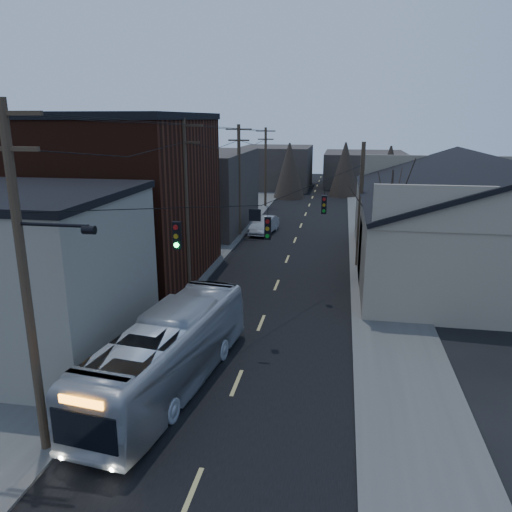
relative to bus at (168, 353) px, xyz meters
The scene contains 13 objects.
road_surface 22.94m from the bus, 83.87° to the left, with size 9.00×110.00×0.02m, color black.
sidewalk_left 23.17m from the bus, 100.10° to the left, with size 4.00×110.00×0.12m, color #474744.
sidewalk_right 24.50m from the bus, 68.55° to the left, with size 4.00×110.00×0.12m, color #474744.
building_clapboard 7.09m from the bus, 164.90° to the left, with size 8.00×8.00×7.00m, color gray.
building_brick 15.25m from the bus, 120.61° to the left, with size 10.00×12.00×10.00m, color black.
building_left_far 29.69m from the bus, 103.78° to the left, with size 9.00×14.00×7.00m, color #36302B.
warehouse 23.58m from the bus, 49.00° to the left, with size 16.16×20.60×7.73m.
building_far_left 57.90m from the bus, 93.52° to the left, with size 10.00×12.00×6.00m, color #36302B.
building_far_right 63.48m from the bus, 81.44° to the left, with size 12.00×14.00×5.00m, color #36302B.
bare_tree 15.74m from the bus, 54.98° to the left, with size 0.40×0.40×7.20m, color black.
utility_lines 17.28m from the bus, 92.26° to the left, with size 11.24×45.28×10.50m.
bus is the anchor object (origin of this frame).
parked_car 26.89m from the bus, 91.18° to the left, with size 1.62×4.65×1.53m, color #A7ABAE.
Camera 1 is at (3.69, -9.05, 9.97)m, focal length 35.00 mm.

